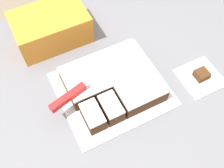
{
  "coord_description": "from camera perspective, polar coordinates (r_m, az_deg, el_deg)",
  "views": [
    {
      "loc": [
        -0.23,
        -0.38,
        1.71
      ],
      "look_at": [
        -0.02,
        0.04,
        0.96
      ],
      "focal_mm": 42.0,
      "sensor_mm": 36.0,
      "label": 1
    }
  ],
  "objects": [
    {
      "name": "ground_plane",
      "position": [
        1.77,
        1.13,
        -17.61
      ],
      "size": [
        8.0,
        8.0,
        0.0
      ],
      "primitive_type": "plane",
      "color": "#7F705B"
    },
    {
      "name": "countertop",
      "position": [
        1.33,
        1.48,
        -12.61
      ],
      "size": [
        1.4,
        1.1,
        0.93
      ],
      "color": "slate",
      "rests_on": "ground_plane"
    },
    {
      "name": "cake_board",
      "position": [
        0.91,
        0.0,
        -1.11
      ],
      "size": [
        0.36,
        0.32,
        0.01
      ],
      "color": "silver",
      "rests_on": "countertop"
    },
    {
      "name": "cake",
      "position": [
        0.89,
        0.15,
        0.29
      ],
      "size": [
        0.29,
        0.25,
        0.06
      ],
      "color": "#472814",
      "rests_on": "cake_board"
    },
    {
      "name": "knife",
      "position": [
        0.83,
        -7.54,
        -1.42
      ],
      "size": [
        0.34,
        0.11,
        0.02
      ],
      "rotation": [
        0.0,
        0.0,
        0.26
      ],
      "color": "silver",
      "rests_on": "cake"
    },
    {
      "name": "paper_napkin",
      "position": [
        0.99,
        18.65,
        1.39
      ],
      "size": [
        0.14,
        0.14,
        0.01
      ],
      "color": "white",
      "rests_on": "countertop"
    },
    {
      "name": "brownie",
      "position": [
        0.98,
        18.93,
        1.95
      ],
      "size": [
        0.04,
        0.04,
        0.03
      ],
      "color": "#472814",
      "rests_on": "paper_napkin"
    },
    {
      "name": "storage_box",
      "position": [
        1.04,
        -13.11,
        11.95
      ],
      "size": [
        0.27,
        0.18,
        0.12
      ],
      "color": "orange",
      "rests_on": "countertop"
    }
  ]
}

